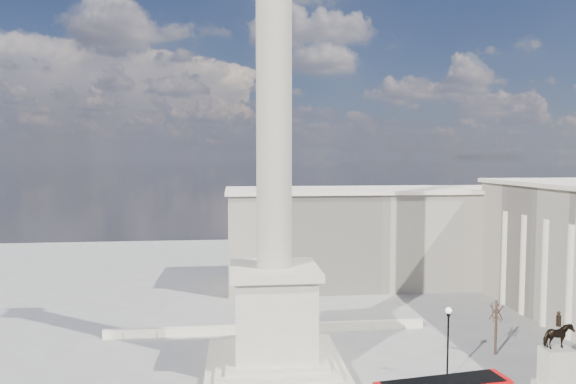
% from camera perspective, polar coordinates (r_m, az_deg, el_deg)
% --- Properties ---
extents(nelsons_column, '(14.00, 14.00, 49.85)m').
position_cam_1_polar(nelsons_column, '(52.73, -1.54, -6.01)').
color(nelsons_column, beige).
rests_on(nelsons_column, ground).
extents(balustrade_wall, '(40.00, 0.60, 1.10)m').
position_cam_1_polar(balustrade_wall, '(66.46, -2.29, -14.93)').
color(balustrade_wall, beige).
rests_on(balustrade_wall, ground).
extents(building_northeast, '(51.00, 17.00, 16.60)m').
position_cam_1_polar(building_northeast, '(91.08, 9.40, -4.80)').
color(building_northeast, '#C1B69E').
rests_on(building_northeast, ground).
extents(victorian_lamp, '(0.63, 0.63, 7.37)m').
position_cam_1_polar(victorian_lamp, '(54.44, 17.35, -15.20)').
color(victorian_lamp, black).
rests_on(victorian_lamp, ground).
extents(equestrian_statue, '(3.53, 2.65, 7.48)m').
position_cam_1_polar(equestrian_statue, '(57.23, 27.72, -16.40)').
color(equestrian_statue, beige).
rests_on(equestrian_statue, ground).
extents(bare_tree_mid, '(1.70, 1.70, 6.46)m').
position_cam_1_polar(bare_tree_mid, '(62.71, 22.14, -12.03)').
color(bare_tree_mid, '#332319').
rests_on(bare_tree_mid, ground).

